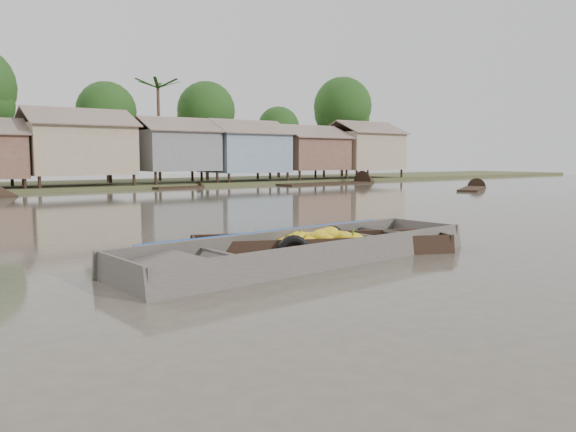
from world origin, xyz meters
TOP-DOWN VIEW (x-y plane):
  - ground at (0.00, 0.00)m, footprint 120.00×120.00m
  - riverbank at (3.03, 31.86)m, footprint 120.00×12.47m
  - banana_boat at (-0.32, 0.51)m, footprint 5.86×3.63m
  - viewer_boat at (-1.10, 0.01)m, footprint 8.38×2.78m
  - distant_boats at (7.64, 23.32)m, footprint 46.13×15.69m

SIDE VIEW (x-z plane):
  - distant_boats at x=7.64m, z-range -0.22..0.12m
  - ground at x=0.00m, z-range 0.00..0.00m
  - viewer_boat at x=-1.10m, z-range -0.25..0.41m
  - banana_boat at x=-0.32m, z-range -0.24..0.55m
  - riverbank at x=3.03m, z-range -2.04..8.18m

